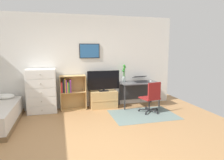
# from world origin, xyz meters

# --- Properties ---
(ground_plane) EXTENTS (7.20, 7.20, 0.00)m
(ground_plane) POSITION_xyz_m (0.00, 0.00, 0.00)
(ground_plane) COLOR #A87A4C
(wall_back_with_posters) EXTENTS (6.12, 0.09, 2.70)m
(wall_back_with_posters) POSITION_xyz_m (0.00, 2.43, 1.35)
(wall_back_with_posters) COLOR silver
(wall_back_with_posters) RESTS_ON ground_plane
(area_rug) EXTENTS (1.70, 1.20, 0.01)m
(area_rug) POSITION_xyz_m (1.71, 1.26, 0.00)
(area_rug) COLOR slate
(area_rug) RESTS_ON ground_plane
(dresser) EXTENTS (0.77, 0.46, 1.20)m
(dresser) POSITION_xyz_m (-0.89, 2.15, 0.60)
(dresser) COLOR white
(dresser) RESTS_ON ground_plane
(bookshelf) EXTENTS (0.72, 0.30, 0.99)m
(bookshelf) POSITION_xyz_m (-0.12, 2.22, 0.57)
(bookshelf) COLOR tan
(bookshelf) RESTS_ON ground_plane
(tv_stand) EXTENTS (0.78, 0.41, 0.51)m
(tv_stand) POSITION_xyz_m (0.83, 2.17, 0.25)
(tv_stand) COLOR tan
(tv_stand) RESTS_ON ground_plane
(television) EXTENTS (0.95, 0.16, 0.60)m
(television) POSITION_xyz_m (0.83, 2.15, 0.81)
(television) COLOR black
(television) RESTS_ON tv_stand
(desk) EXTENTS (1.14, 0.61, 0.74)m
(desk) POSITION_xyz_m (1.91, 2.14, 0.61)
(desk) COLOR #4C4C4F
(desk) RESTS_ON ground_plane
(office_chair) EXTENTS (0.58, 0.57, 0.86)m
(office_chair) POSITION_xyz_m (1.98, 1.35, 0.46)
(office_chair) COLOR #232326
(office_chair) RESTS_ON ground_plane
(laptop) EXTENTS (0.41, 0.44, 0.17)m
(laptop) POSITION_xyz_m (1.99, 2.15, 0.81)
(laptop) COLOR black
(laptop) RESTS_ON desk
(computer_mouse) EXTENTS (0.06, 0.10, 0.03)m
(computer_mouse) POSITION_xyz_m (2.27, 2.04, 0.76)
(computer_mouse) COLOR silver
(computer_mouse) RESTS_ON desk
(bamboo_vase) EXTENTS (0.12, 0.10, 0.53)m
(bamboo_vase) POSITION_xyz_m (1.49, 2.26, 0.99)
(bamboo_vase) COLOR silver
(bamboo_vase) RESTS_ON desk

